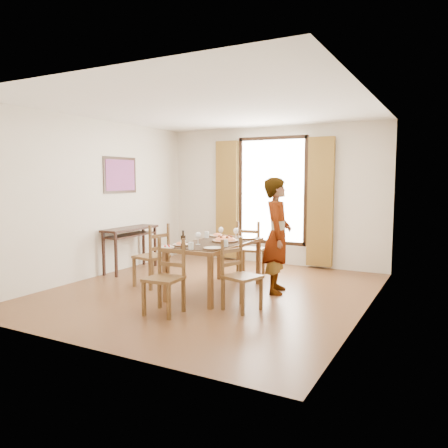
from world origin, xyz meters
The scene contains 22 objects.
ground centered at (0.00, 0.00, 0.00)m, with size 5.00×5.00×0.00m, color #492B17.
room_shell centered at (0.00, 0.13, 1.54)m, with size 4.60×5.10×2.74m.
console_table centered at (-2.03, 0.60, 0.68)m, with size 0.38×1.20×0.80m.
dining_table centered at (0.10, -0.01, 0.68)m, with size 0.83×1.66×0.76m.
chair_west centered at (-0.94, -0.17, 0.46)m, with size 0.51×0.51×0.99m.
chair_north centered at (0.08, 1.26, 0.45)m, with size 0.49×0.49×0.97m.
chair_south centered at (0.03, -1.19, 0.44)m, with size 0.44×0.44×0.94m.
chair_east centered at (0.80, -0.61, 0.43)m, with size 0.51×0.51×0.92m.
man centered at (0.90, 0.42, 0.85)m, with size 0.56×0.71×1.70m, color gray.
plate_sw centered at (-0.17, -0.52, 0.78)m, with size 0.27×0.27×0.05m, color silver, non-canonical shape.
plate_se centered at (0.38, -0.58, 0.78)m, with size 0.27×0.27×0.05m, color silver, non-canonical shape.
plate_nw centered at (-0.19, 0.56, 0.78)m, with size 0.27×0.27×0.05m, color silver, non-canonical shape.
plate_ne centered at (0.36, 0.54, 0.78)m, with size 0.27×0.27×0.05m, color silver, non-canonical shape.
pasta_platter centered at (0.21, 0.09, 0.81)m, with size 0.40×0.40×0.10m, color red, non-canonical shape.
caprese_plate centered at (-0.23, -0.78, 0.78)m, with size 0.20×0.20×0.04m, color silver, non-canonical shape.
wine_glass_a centered at (0.00, -0.35, 0.85)m, with size 0.08×0.08×0.18m, color white, non-canonical shape.
wine_glass_b centered at (0.25, 0.36, 0.85)m, with size 0.08×0.08×0.18m, color white, non-canonical shape.
wine_glass_c centered at (-0.02, 0.37, 0.85)m, with size 0.08×0.08×0.18m, color white, non-canonical shape.
tumbler_a centered at (0.44, -0.33, 0.81)m, with size 0.07×0.07×0.10m, color silver.
tumbler_b centered at (-0.25, 0.32, 0.81)m, with size 0.07×0.07×0.10m, color silver.
tumbler_c centered at (0.14, -0.76, 0.81)m, with size 0.07×0.07×0.10m, color silver.
wine_bottle centered at (0.02, -0.75, 0.88)m, with size 0.07×0.07×0.25m, color black, non-canonical shape.
Camera 1 is at (3.21, -5.58, 1.69)m, focal length 35.00 mm.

